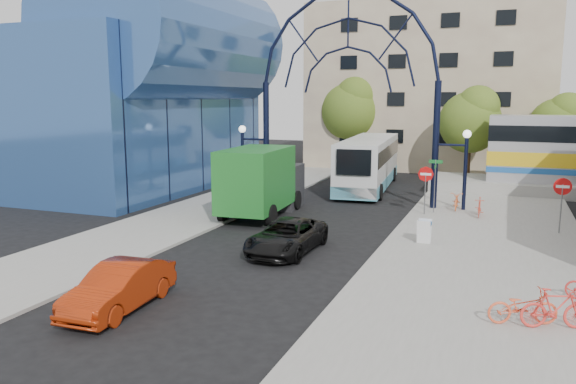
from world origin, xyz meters
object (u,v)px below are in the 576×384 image
at_px(street_name_sign, 435,175).
at_px(tree_north_a, 472,119).
at_px(city_bus, 369,162).
at_px(bike_near_b, 479,207).
at_px(sandwich_board, 424,228).
at_px(do_not_enter_sign, 562,192).
at_px(bike_near_a, 457,200).
at_px(red_sedan, 119,287).
at_px(stop_sign, 426,179).
at_px(bike_far_c, 523,307).
at_px(tree_north_b, 352,108).
at_px(gateway_arch, 348,53).
at_px(tree_north_c, 560,123).
at_px(green_truck, 263,181).
at_px(black_suv, 287,236).
at_px(bike_far_b, 556,308).

relative_size(street_name_sign, tree_north_a, 0.40).
distance_m(city_bus, bike_near_b, 10.82).
bearing_deg(sandwich_board, do_not_enter_sign, 36.68).
height_order(bike_near_a, bike_near_b, bike_near_a).
height_order(street_name_sign, red_sedan, street_name_sign).
height_order(stop_sign, red_sedan, stop_sign).
bearing_deg(red_sedan, sandwich_board, 52.26).
relative_size(sandwich_board, tree_north_a, 0.14).
bearing_deg(bike_near_a, bike_far_c, -81.51).
relative_size(red_sedan, bike_near_a, 2.23).
xyz_separation_m(tree_north_a, bike_far_c, (3.10, -27.64, -4.00)).
bearing_deg(tree_north_b, gateway_arch, -76.32).
bearing_deg(tree_north_c, bike_near_b, -106.73).
height_order(tree_north_c, red_sedan, tree_north_c).
distance_m(stop_sign, bike_far_c, 14.47).
xyz_separation_m(sandwich_board, bike_far_c, (3.62, -7.69, -0.14)).
distance_m(stop_sign, do_not_enter_sign, 6.51).
relative_size(tree_north_a, bike_near_a, 3.82).
xyz_separation_m(tree_north_c, green_truck, (-15.29, -18.66, -2.48)).
relative_size(do_not_enter_sign, street_name_sign, 0.89).
bearing_deg(tree_north_a, bike_far_c, -83.59).
bearing_deg(tree_north_c, do_not_enter_sign, -93.58).
bearing_deg(bike_near_b, do_not_enter_sign, -35.88).
bearing_deg(bike_near_b, street_name_sign, 176.67).
bearing_deg(bike_near_b, city_bus, 134.09).
bearing_deg(black_suv, bike_near_b, 55.28).
distance_m(tree_north_a, bike_far_c, 28.10).
height_order(city_bus, bike_far_c, city_bus).
distance_m(tree_north_b, bike_far_b, 34.86).
bearing_deg(do_not_enter_sign, stop_sign, 162.12).
height_order(stop_sign, black_suv, stop_sign).
distance_m(gateway_arch, street_name_sign, 8.38).
relative_size(city_bus, bike_near_a, 6.86).
bearing_deg(stop_sign, tree_north_a, 84.58).
relative_size(black_suv, bike_far_b, 2.57).
height_order(black_suv, red_sedan, red_sedan).
bearing_deg(bike_near_a, tree_north_a, 88.32).
relative_size(do_not_enter_sign, green_truck, 0.34).
bearing_deg(tree_north_c, black_suv, -114.73).
bearing_deg(city_bus, tree_north_b, 106.09).
xyz_separation_m(street_name_sign, sandwich_board, (0.40, -6.62, -1.39)).
relative_size(do_not_enter_sign, sandwich_board, 2.51).
bearing_deg(sandwich_board, city_bus, 111.85).
relative_size(gateway_arch, red_sedan, 3.33).
bearing_deg(tree_north_b, bike_far_c, -67.50).
bearing_deg(green_truck, bike_near_a, 22.98).
distance_m(black_suv, red_sedan, 7.81).
xyz_separation_m(stop_sign, tree_north_b, (-8.68, 17.93, 3.27)).
distance_m(street_name_sign, sandwich_board, 6.78).
relative_size(tree_north_b, bike_near_b, 5.07).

